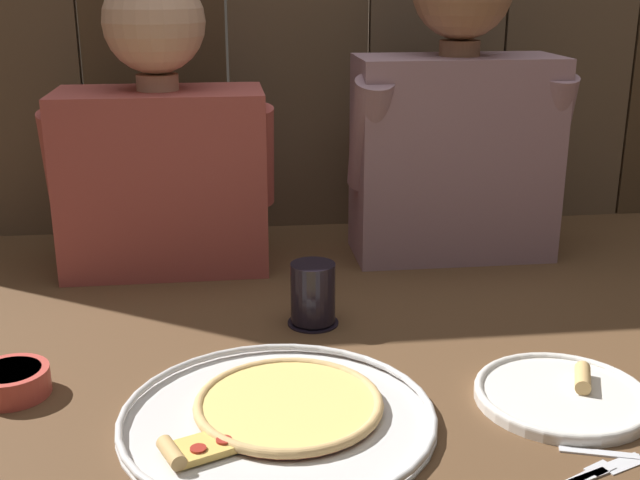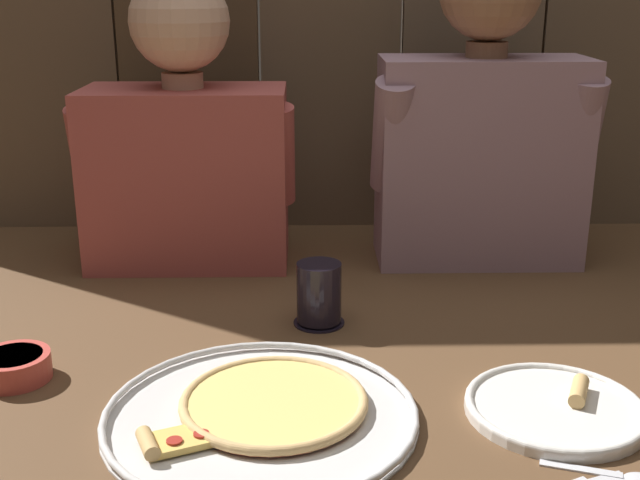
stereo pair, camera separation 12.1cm
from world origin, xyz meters
name	(u,v)px [view 1 (the left image)]	position (x,y,z in m)	size (l,w,h in m)	color
ground_plane	(352,377)	(0.00, 0.00, 0.00)	(3.20, 3.20, 0.00)	brown
pizza_tray	(280,413)	(-0.11, -0.11, 0.01)	(0.42, 0.42, 0.03)	silver
dinner_plate	(562,395)	(0.28, -0.11, 0.01)	(0.24, 0.24, 0.03)	white
drinking_glass	(313,295)	(-0.04, 0.20, 0.05)	(0.09, 0.09, 0.11)	black
dipping_bowl	(11,381)	(-0.48, 0.01, 0.02)	(0.11, 0.11, 0.04)	#CC4C42
table_fork	(577,479)	(0.22, -0.29, 0.00)	(0.12, 0.07, 0.01)	silver
table_knife	(597,473)	(0.25, -0.28, 0.00)	(0.15, 0.07, 0.01)	silver
table_spoon	(639,455)	(0.31, -0.25, 0.00)	(0.14, 0.06, 0.01)	silver
diner_left	(161,135)	(-0.29, 0.53, 0.27)	(0.43, 0.21, 0.58)	#AD4C47
diner_right	(456,108)	(0.29, 0.53, 0.31)	(0.44, 0.22, 0.64)	gray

